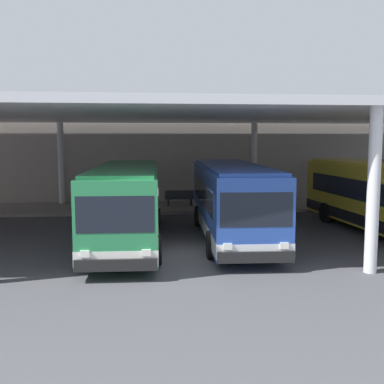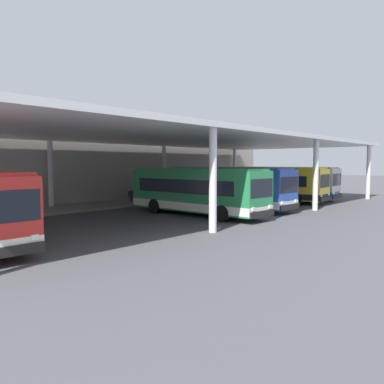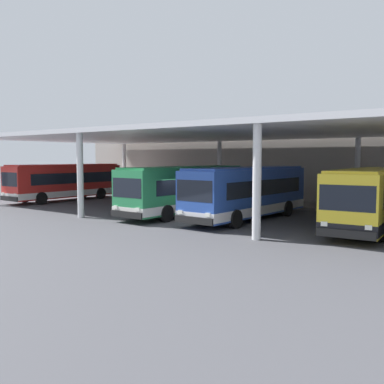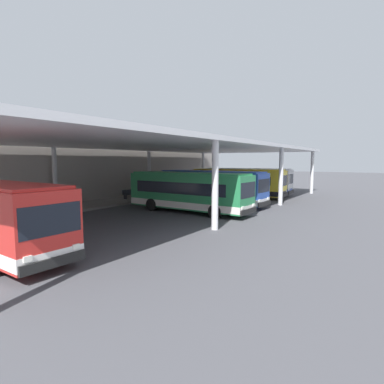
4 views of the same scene
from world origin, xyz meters
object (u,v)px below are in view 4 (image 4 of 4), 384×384
Objects in this scene: bus_far_bay at (237,183)px; bus_departing at (247,181)px; bus_middle_bay at (211,187)px; trash_bin at (152,191)px; bus_second_bay at (188,191)px; bench_waiting at (130,194)px.

bus_far_bay is 1.00× the size of bus_departing.
bus_middle_bay is 8.66m from trash_bin.
bus_second_bay is 1.00× the size of bus_middle_bay.
bus_far_bay is (11.33, 1.07, 0.00)m from bus_second_bay.
trash_bin is (-5.44, 7.89, -0.98)m from bus_far_bay.
bus_far_bay is 10.88× the size of trash_bin.
bus_second_bay and bus_far_bay have the same top height.
bench_waiting is 3.06m from trash_bin.
bus_second_bay is at bearing -173.84° from bus_middle_bay.
bench_waiting is (-11.94, 7.99, -0.99)m from bus_departing.
bus_far_bay is at bearing 4.87° from bus_middle_bay.
bus_far_bay and bus_departing have the same top height.
bus_second_bay is 10.76m from trash_bin.
bus_second_bay is 10.82× the size of trash_bin.
bus_departing is at bearing -40.39° from trash_bin.
bus_middle_bay reaches higher than trash_bin.
bus_second_bay is 9.85m from bench_waiting.
bus_far_bay is 11.90m from bench_waiting.
bus_middle_bay is 10.84× the size of trash_bin.
trash_bin is (3.03, -0.42, 0.01)m from bench_waiting.
bus_second_bay reaches higher than trash_bin.
bus_middle_bay and bus_departing have the same top height.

